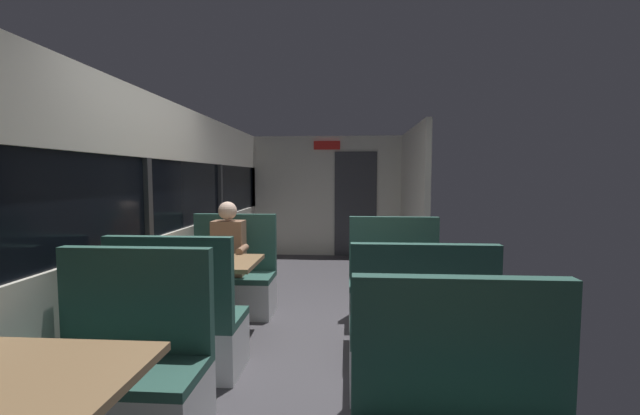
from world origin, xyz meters
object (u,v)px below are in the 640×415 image
object	(u,v)px
bench_mid_window_facing_end	(180,331)
bench_mid_window_facing_entry	(232,284)
bench_rear_aisle_facing_end	(418,349)
dining_table_near_window	(25,398)
bench_near_window_facing_entry	(124,384)
bench_rear_aisle_facing_entry	(395,292)
dining_table_mid_window	(210,271)
seated_passenger	(230,267)
dining_table_rear_aisle	(405,280)

from	to	relation	value
bench_mid_window_facing_end	bench_mid_window_facing_entry	distance (m)	1.40
bench_mid_window_facing_entry	bench_rear_aisle_facing_end	xyz separation A→B (m)	(1.79, -1.60, 0.00)
dining_table_near_window	bench_mid_window_facing_end	size ratio (longest dim) A/B	0.82
bench_near_window_facing_entry	bench_rear_aisle_facing_end	world-z (taller)	same
dining_table_near_window	bench_rear_aisle_facing_entry	bearing A→B (deg)	56.34
bench_near_window_facing_entry	bench_rear_aisle_facing_end	distance (m)	1.88
bench_mid_window_facing_entry	bench_rear_aisle_facing_entry	distance (m)	1.80
dining_table_mid_window	bench_rear_aisle_facing_end	distance (m)	2.03
bench_mid_window_facing_entry	seated_passenger	distance (m)	0.22
dining_table_near_window	bench_rear_aisle_facing_end	world-z (taller)	bench_rear_aisle_facing_end
dining_table_rear_aisle	bench_mid_window_facing_end	bearing A→B (deg)	-164.41
bench_mid_window_facing_entry	bench_rear_aisle_facing_end	world-z (taller)	same
dining_table_mid_window	seated_passenger	bearing A→B (deg)	90.00
bench_rear_aisle_facing_entry	seated_passenger	world-z (taller)	seated_passenger
dining_table_rear_aisle	bench_rear_aisle_facing_entry	size ratio (longest dim) A/B	0.82
bench_rear_aisle_facing_end	bench_rear_aisle_facing_entry	distance (m)	1.40
dining_table_mid_window	seated_passenger	size ratio (longest dim) A/B	0.71
bench_rear_aisle_facing_end	seated_passenger	bearing A→B (deg)	139.54
bench_mid_window_facing_entry	bench_rear_aisle_facing_end	bearing A→B (deg)	-41.77
dining_table_near_window	bench_mid_window_facing_end	bearing A→B (deg)	90.00
bench_near_window_facing_entry	dining_table_mid_window	bearing A→B (deg)	90.00
bench_rear_aisle_facing_end	dining_table_mid_window	bearing A→B (deg)	153.32
dining_table_mid_window	bench_rear_aisle_facing_end	size ratio (longest dim) A/B	0.82
bench_mid_window_facing_entry	bench_rear_aisle_facing_entry	world-z (taller)	same
dining_table_rear_aisle	seated_passenger	bearing A→B (deg)	155.20
dining_table_near_window	dining_table_rear_aisle	size ratio (longest dim) A/B	1.00
dining_table_mid_window	bench_mid_window_facing_entry	world-z (taller)	bench_mid_window_facing_entry
dining_table_near_window	bench_mid_window_facing_entry	size ratio (longest dim) A/B	0.82
bench_rear_aisle_facing_end	seated_passenger	distance (m)	2.36
bench_rear_aisle_facing_entry	dining_table_near_window	bearing A→B (deg)	-123.66
dining_table_near_window	seated_passenger	xyz separation A→B (m)	(0.00, 2.82, -0.10)
bench_near_window_facing_entry	bench_rear_aisle_facing_entry	world-z (taller)	same
dining_table_mid_window	seated_passenger	xyz separation A→B (m)	(0.00, 0.63, -0.10)
bench_mid_window_facing_end	seated_passenger	bearing A→B (deg)	90.00
dining_table_mid_window	bench_rear_aisle_facing_entry	size ratio (longest dim) A/B	0.82
bench_rear_aisle_facing_end	seated_passenger	xyz separation A→B (m)	(-1.79, 1.53, 0.21)
dining_table_mid_window	bench_mid_window_facing_entry	distance (m)	0.77
seated_passenger	bench_near_window_facing_entry	bearing A→B (deg)	-90.00
dining_table_rear_aisle	bench_near_window_facing_entry	bearing A→B (deg)	-144.23
bench_mid_window_facing_end	dining_table_rear_aisle	world-z (taller)	bench_mid_window_facing_end
dining_table_near_window	bench_near_window_facing_entry	xyz separation A→B (m)	(0.00, 0.70, -0.31)
dining_table_rear_aisle	seated_passenger	world-z (taller)	seated_passenger
dining_table_mid_window	seated_passenger	world-z (taller)	seated_passenger
seated_passenger	bench_rear_aisle_facing_entry	bearing A→B (deg)	-4.08
bench_near_window_facing_entry	dining_table_rear_aisle	world-z (taller)	bench_near_window_facing_entry
bench_mid_window_facing_end	bench_mid_window_facing_entry	bearing A→B (deg)	90.00
bench_mid_window_facing_entry	seated_passenger	world-z (taller)	seated_passenger
bench_mid_window_facing_entry	bench_near_window_facing_entry	bearing A→B (deg)	-90.00
bench_mid_window_facing_entry	dining_table_rear_aisle	xyz separation A→B (m)	(1.79, -0.90, 0.31)
dining_table_near_window	dining_table_rear_aisle	distance (m)	2.68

